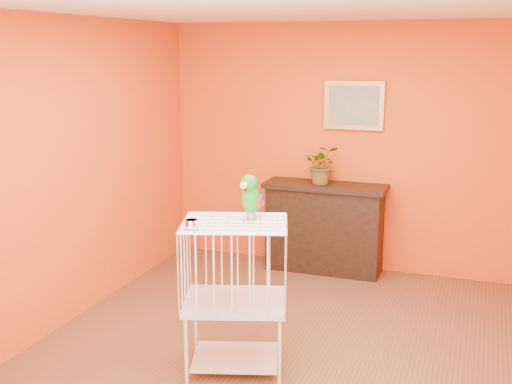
% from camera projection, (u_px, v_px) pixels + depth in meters
% --- Properties ---
extents(ground, '(4.50, 4.50, 0.00)m').
position_uv_depth(ground, '(289.00, 356.00, 4.95)').
color(ground, brown).
rests_on(ground, ground).
extents(room_shell, '(4.50, 4.50, 4.50)m').
position_uv_depth(room_shell, '(292.00, 153.00, 4.60)').
color(room_shell, '#D74714').
rests_on(room_shell, ground).
extents(console_cabinet, '(1.27, 0.46, 0.94)m').
position_uv_depth(console_cabinet, '(324.00, 227.00, 6.78)').
color(console_cabinet, black).
rests_on(console_cabinet, ground).
extents(potted_plant, '(0.45, 0.48, 0.32)m').
position_uv_depth(potted_plant, '(322.00, 169.00, 6.66)').
color(potted_plant, '#26722D').
rests_on(potted_plant, console_cabinet).
extents(framed_picture, '(0.62, 0.04, 0.50)m').
position_uv_depth(framed_picture, '(354.00, 106.00, 6.60)').
color(framed_picture, '#B79041').
rests_on(framed_picture, room_shell).
extents(birdcage, '(0.86, 0.75, 1.12)m').
position_uv_depth(birdcage, '(235.00, 294.00, 4.63)').
color(birdcage, silver).
rests_on(birdcage, ground).
extents(feed_cup, '(0.09, 0.09, 0.06)m').
position_uv_depth(feed_cup, '(191.00, 224.00, 4.34)').
color(feed_cup, silver).
rests_on(feed_cup, birdcage).
extents(parrot, '(0.17, 0.30, 0.34)m').
position_uv_depth(parrot, '(251.00, 196.00, 4.56)').
color(parrot, '#59544C').
rests_on(parrot, birdcage).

